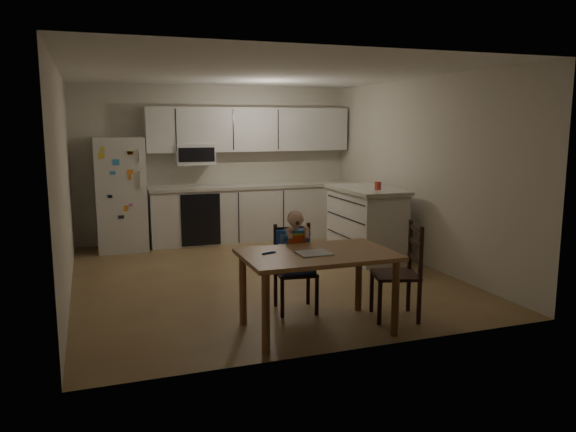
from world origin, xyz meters
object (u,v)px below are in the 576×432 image
(chair_booster, at_px, (295,250))
(refrigerator, at_px, (120,194))
(dining_table, at_px, (317,263))
(kitchen_island, at_px, (366,222))
(chair_side, at_px, (405,265))
(red_cup, at_px, (378,186))

(chair_booster, bearing_deg, refrigerator, 120.63)
(dining_table, height_order, chair_booster, chair_booster)
(kitchen_island, bearing_deg, chair_booster, -134.02)
(kitchen_island, height_order, chair_booster, chair_booster)
(chair_booster, height_order, chair_side, chair_booster)
(refrigerator, xyz_separation_m, dining_table, (1.50, -4.11, -0.21))
(refrigerator, bearing_deg, red_cup, -30.46)
(kitchen_island, height_order, chair_side, kitchen_island)
(kitchen_island, xyz_separation_m, chair_booster, (-1.75, -1.81, 0.12))
(refrigerator, xyz_separation_m, kitchen_island, (3.26, -1.69, -0.34))
(chair_side, bearing_deg, dining_table, -72.13)
(refrigerator, distance_m, chair_side, 4.77)
(chair_side, bearing_deg, red_cup, 174.77)
(chair_booster, bearing_deg, kitchen_island, 53.37)
(kitchen_island, xyz_separation_m, dining_table, (-1.76, -2.43, 0.13))
(red_cup, distance_m, dining_table, 2.85)
(kitchen_island, relative_size, red_cup, 12.25)
(refrigerator, bearing_deg, chair_side, -59.20)
(refrigerator, xyz_separation_m, chair_side, (2.44, -4.09, -0.31))
(red_cup, xyz_separation_m, dining_table, (-1.80, -2.18, -0.42))
(refrigerator, distance_m, red_cup, 3.83)
(kitchen_island, height_order, dining_table, kitchen_island)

